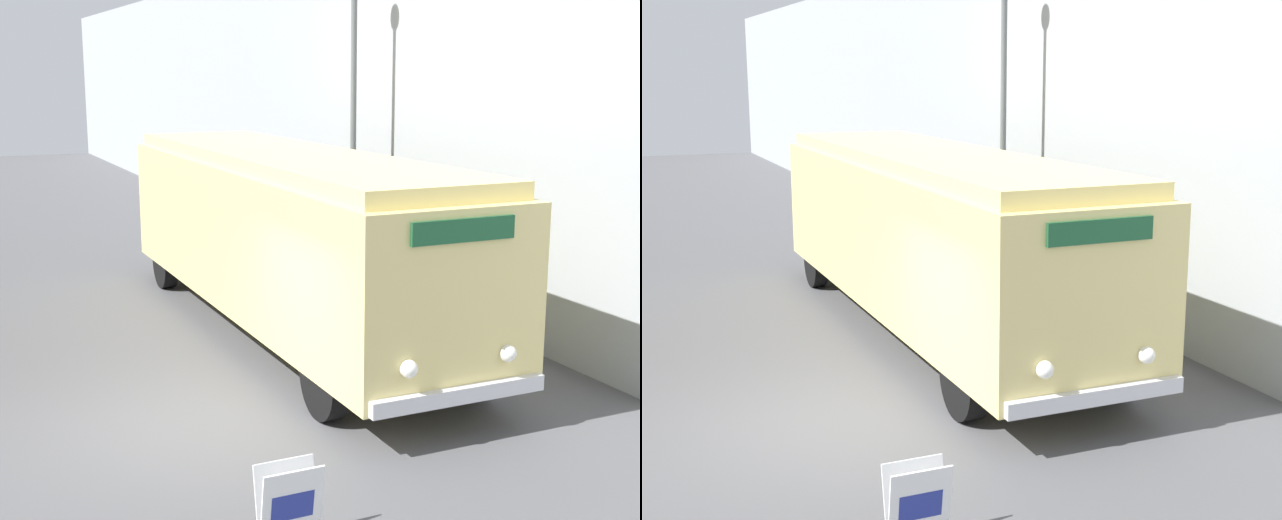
{
  "view_description": "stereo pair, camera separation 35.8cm",
  "coord_description": "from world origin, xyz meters",
  "views": [
    {
      "loc": [
        -2.82,
        -10.51,
        4.49
      ],
      "look_at": [
        2.36,
        0.81,
        1.84
      ],
      "focal_mm": 50.0,
      "sensor_mm": 36.0,
      "label": 1
    },
    {
      "loc": [
        -2.49,
        -10.66,
        4.49
      ],
      "look_at": [
        2.36,
        0.81,
        1.84
      ],
      "focal_mm": 50.0,
      "sensor_mm": 36.0,
      "label": 2
    }
  ],
  "objects": [
    {
      "name": "vintage_bus",
      "position": [
        2.96,
        3.5,
        1.8
      ],
      "size": [
        2.56,
        10.93,
        3.16
      ],
      "color": "black",
      "rests_on": "ground_plane"
    },
    {
      "name": "ground_plane",
      "position": [
        0.0,
        0.0,
        0.0
      ],
      "size": [
        80.0,
        80.0,
        0.0
      ],
      "primitive_type": "plane",
      "color": "#4C4C4F"
    },
    {
      "name": "sign_board",
      "position": [
        0.19,
        -3.23,
        0.39
      ],
      "size": [
        0.63,
        0.31,
        0.82
      ],
      "color": "gray",
      "rests_on": "ground_plane"
    },
    {
      "name": "building_wall_right",
      "position": [
        6.29,
        10.0,
        3.62
      ],
      "size": [
        0.3,
        60.0,
        7.25
      ],
      "color": "#9EA3A8",
      "rests_on": "ground_plane"
    },
    {
      "name": "streetlamp",
      "position": [
        5.24,
        5.49,
        4.29
      ],
      "size": [
        0.36,
        0.36,
        6.65
      ],
      "color": "#595E60",
      "rests_on": "ground_plane"
    }
  ]
}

